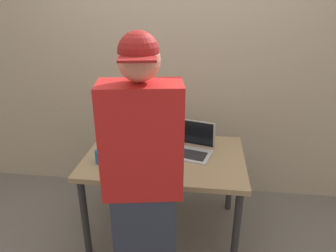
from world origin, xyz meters
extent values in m
plane|color=slate|center=(0.00, 0.00, 0.00)|extent=(8.00, 8.00, 0.00)
cube|color=#9E8460|center=(0.00, 0.00, 0.71)|extent=(1.23, 0.83, 0.04)
cylinder|color=#2D2D30|center=(-0.56, -0.35, 0.34)|extent=(0.05, 0.05, 0.69)
cylinder|color=#2D2D30|center=(0.56, -0.35, 0.34)|extent=(0.05, 0.05, 0.69)
cylinder|color=#2D2D30|center=(-0.56, 0.35, 0.34)|extent=(0.05, 0.05, 0.69)
cylinder|color=#2D2D30|center=(0.56, 0.35, 0.34)|extent=(0.05, 0.05, 0.69)
cube|color=#B7BABC|center=(0.18, 0.04, 0.73)|extent=(0.41, 0.33, 0.01)
cube|color=#232326|center=(0.17, 0.02, 0.74)|extent=(0.33, 0.22, 0.00)
cube|color=#B7BABC|center=(0.21, 0.18, 0.85)|extent=(0.36, 0.13, 0.23)
cube|color=black|center=(0.21, 0.17, 0.85)|extent=(0.33, 0.12, 0.21)
cylinder|color=brown|center=(-0.19, 0.24, 0.83)|extent=(0.08, 0.08, 0.20)
cone|color=brown|center=(-0.19, 0.24, 0.94)|extent=(0.08, 0.08, 0.03)
cylinder|color=brown|center=(-0.19, 0.24, 0.99)|extent=(0.04, 0.04, 0.07)
cylinder|color=#BFB74C|center=(-0.19, 0.24, 1.03)|extent=(0.04, 0.04, 0.01)
cylinder|color=#76C380|center=(-0.19, 0.24, 0.84)|extent=(0.08, 0.08, 0.07)
cylinder|color=#333333|center=(-0.15, 0.16, 0.83)|extent=(0.06, 0.06, 0.20)
cone|color=#333333|center=(-0.15, 0.16, 0.94)|extent=(0.06, 0.06, 0.02)
cylinder|color=#333333|center=(-0.15, 0.16, 0.99)|extent=(0.03, 0.03, 0.07)
cylinder|color=#BFB74C|center=(-0.15, 0.16, 1.03)|extent=(0.03, 0.03, 0.01)
cylinder|color=#74D23A|center=(-0.15, 0.16, 0.84)|extent=(0.07, 0.07, 0.07)
cube|color=#2D3347|center=(-0.03, -0.67, 0.43)|extent=(0.40, 0.28, 0.85)
cube|color=red|center=(-0.03, -0.67, 1.17)|extent=(0.47, 0.30, 0.63)
sphere|color=tan|center=(-0.03, -0.67, 1.60)|extent=(0.21, 0.21, 0.21)
sphere|color=maroon|center=(-0.03, -0.67, 1.64)|extent=(0.20, 0.20, 0.20)
cube|color=maroon|center=(-0.01, -0.79, 1.62)|extent=(0.19, 0.14, 0.01)
cylinder|color=#19598C|center=(-0.46, -0.17, 0.78)|extent=(0.07, 0.07, 0.10)
torus|color=#19598C|center=(-0.42, -0.17, 0.78)|extent=(0.07, 0.01, 0.07)
cube|color=tan|center=(0.00, 0.73, 1.30)|extent=(6.00, 0.10, 2.60)
camera|label=1|loc=(0.30, -2.13, 1.88)|focal=33.21mm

